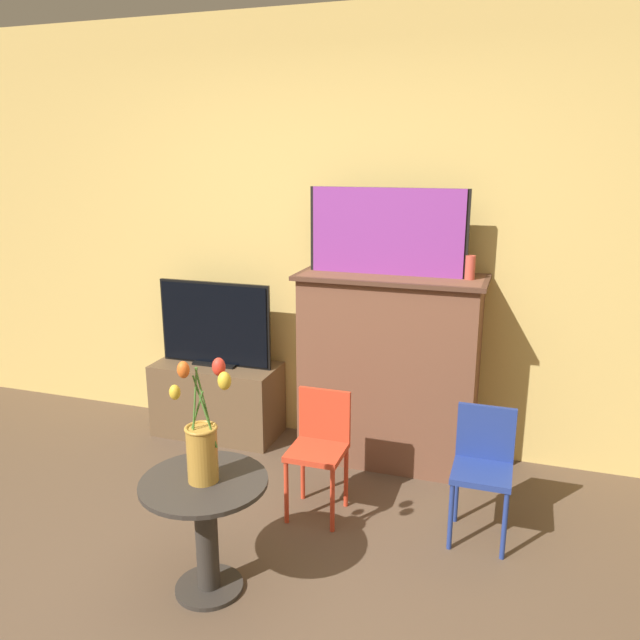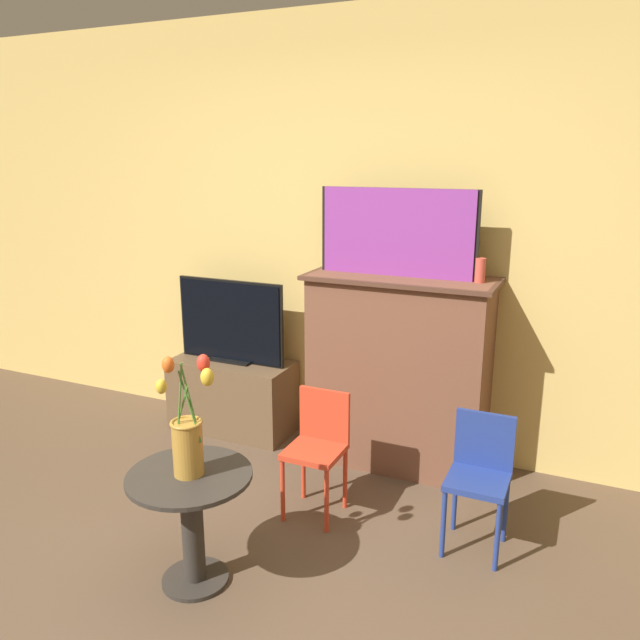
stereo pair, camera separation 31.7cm
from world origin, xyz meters
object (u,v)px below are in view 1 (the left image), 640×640
at_px(vase_tulips, 203,441).
at_px(painting, 387,232).
at_px(tv_monitor, 215,325).
at_px(chair_red, 320,443).
at_px(chair_blue, 483,463).

bearing_deg(vase_tulips, painting, 73.57).
bearing_deg(tv_monitor, vase_tulips, -64.23).
bearing_deg(chair_red, vase_tulips, -108.67).
relative_size(chair_red, vase_tulips, 1.23).
distance_m(chair_red, vase_tulips, 0.86).
bearing_deg(tv_monitor, chair_blue, -20.13).
distance_m(tv_monitor, chair_red, 1.24).
relative_size(painting, tv_monitor, 1.19).
bearing_deg(tv_monitor, chair_red, -35.97).
relative_size(tv_monitor, vase_tulips, 1.46).
bearing_deg(tv_monitor, painting, 0.30).
relative_size(painting, chair_red, 1.41).
relative_size(chair_red, chair_blue, 1.00).
distance_m(painting, chair_red, 1.26).
height_order(chair_red, vase_tulips, vase_tulips).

